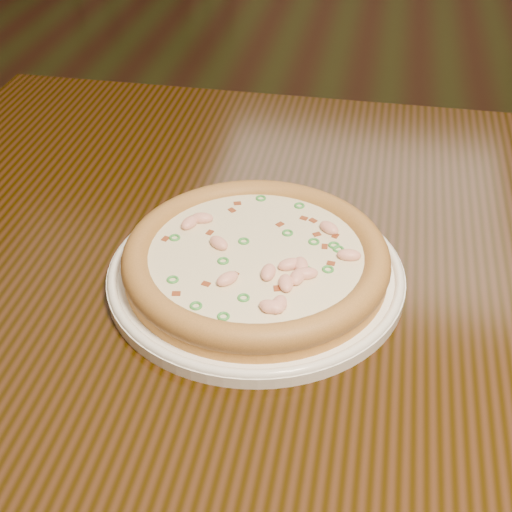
# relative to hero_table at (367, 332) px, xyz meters

# --- Properties ---
(ground) EXTENTS (9.00, 9.00, 0.00)m
(ground) POSITION_rel_hero_table_xyz_m (-0.11, 0.94, -0.65)
(ground) COLOR black
(hero_table) EXTENTS (1.20, 0.80, 0.75)m
(hero_table) POSITION_rel_hero_table_xyz_m (0.00, 0.00, 0.00)
(hero_table) COLOR black
(hero_table) RESTS_ON ground
(plate) EXTENTS (0.30, 0.30, 0.02)m
(plate) POSITION_rel_hero_table_xyz_m (-0.12, -0.05, 0.11)
(plate) COLOR white
(plate) RESTS_ON hero_table
(pizza) EXTENTS (0.27, 0.27, 0.03)m
(pizza) POSITION_rel_hero_table_xyz_m (-0.12, -0.05, 0.13)
(pizza) COLOR #D18B3B
(pizza) RESTS_ON plate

